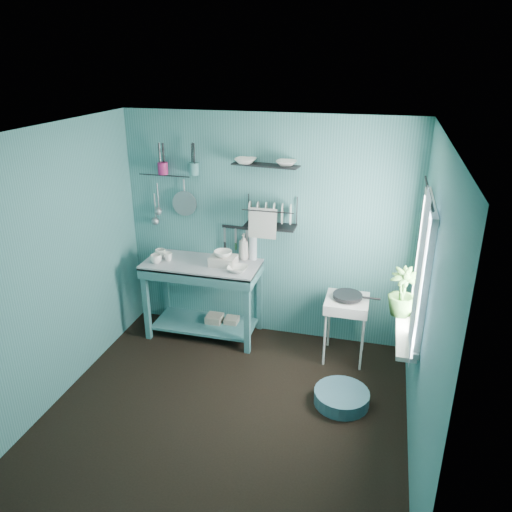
% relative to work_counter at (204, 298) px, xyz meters
% --- Properties ---
extents(floor, '(3.20, 3.20, 0.00)m').
position_rel_work_counter_xyz_m(floor, '(0.67, -1.24, -0.45)').
color(floor, black).
rests_on(floor, ground).
extents(ceiling, '(3.20, 3.20, 0.00)m').
position_rel_work_counter_xyz_m(ceiling, '(0.67, -1.24, 2.05)').
color(ceiling, silver).
rests_on(ceiling, ground).
extents(wall_back, '(3.20, 0.00, 3.20)m').
position_rel_work_counter_xyz_m(wall_back, '(0.67, 0.26, 0.80)').
color(wall_back, '#397576').
rests_on(wall_back, ground).
extents(wall_front, '(3.20, 0.00, 3.20)m').
position_rel_work_counter_xyz_m(wall_front, '(0.67, -2.74, 0.80)').
color(wall_front, '#397576').
rests_on(wall_front, ground).
extents(wall_left, '(0.00, 3.00, 3.00)m').
position_rel_work_counter_xyz_m(wall_left, '(-0.93, -1.24, 0.80)').
color(wall_left, '#397576').
rests_on(wall_left, ground).
extents(wall_right, '(0.00, 3.00, 3.00)m').
position_rel_work_counter_xyz_m(wall_right, '(2.27, -1.24, 0.80)').
color(wall_right, '#397576').
rests_on(wall_right, ground).
extents(work_counter, '(1.34, 0.79, 0.90)m').
position_rel_work_counter_xyz_m(work_counter, '(0.00, 0.00, 0.00)').
color(work_counter, '#356D70').
rests_on(work_counter, floor).
extents(mug_left, '(0.12, 0.12, 0.10)m').
position_rel_work_counter_xyz_m(mug_left, '(-0.48, -0.16, 0.50)').
color(mug_left, white).
rests_on(mug_left, work_counter).
extents(mug_mid, '(0.14, 0.14, 0.09)m').
position_rel_work_counter_xyz_m(mug_mid, '(-0.38, -0.06, 0.50)').
color(mug_mid, white).
rests_on(mug_mid, work_counter).
extents(mug_right, '(0.17, 0.17, 0.10)m').
position_rel_work_counter_xyz_m(mug_right, '(-0.50, 0.00, 0.50)').
color(mug_right, white).
rests_on(mug_right, work_counter).
extents(wash_tub, '(0.28, 0.22, 0.10)m').
position_rel_work_counter_xyz_m(wash_tub, '(0.25, -0.02, 0.50)').
color(wash_tub, beige).
rests_on(wash_tub, work_counter).
extents(tub_bowl, '(0.20, 0.19, 0.06)m').
position_rel_work_counter_xyz_m(tub_bowl, '(0.25, -0.02, 0.58)').
color(tub_bowl, white).
rests_on(tub_bowl, wash_tub).
extents(soap_bottle, '(0.12, 0.12, 0.30)m').
position_rel_work_counter_xyz_m(soap_bottle, '(0.42, 0.20, 0.60)').
color(soap_bottle, beige).
rests_on(soap_bottle, work_counter).
extents(water_bottle, '(0.09, 0.09, 0.28)m').
position_rel_work_counter_xyz_m(water_bottle, '(0.52, 0.22, 0.59)').
color(water_bottle, silver).
rests_on(water_bottle, work_counter).
extents(counter_bowl, '(0.22, 0.22, 0.05)m').
position_rel_work_counter_xyz_m(counter_bowl, '(0.45, -0.15, 0.48)').
color(counter_bowl, white).
rests_on(counter_bowl, work_counter).
extents(hotplate_stand, '(0.44, 0.44, 0.70)m').
position_rel_work_counter_xyz_m(hotplate_stand, '(1.61, -0.10, -0.10)').
color(hotplate_stand, silver).
rests_on(hotplate_stand, floor).
extents(frying_pan, '(0.30, 0.30, 0.03)m').
position_rel_work_counter_xyz_m(frying_pan, '(1.61, -0.10, 0.29)').
color(frying_pan, black).
rests_on(frying_pan, hotplate_stand).
extents(knife_strip, '(0.32, 0.04, 0.03)m').
position_rel_work_counter_xyz_m(knife_strip, '(0.32, 0.23, 0.81)').
color(knife_strip, black).
rests_on(knife_strip, wall_back).
extents(dish_rack, '(0.58, 0.33, 0.32)m').
position_rel_work_counter_xyz_m(dish_rack, '(0.73, 0.13, 1.04)').
color(dish_rack, black).
rests_on(dish_rack, wall_back).
extents(upper_shelf, '(0.72, 0.26, 0.02)m').
position_rel_work_counter_xyz_m(upper_shelf, '(0.67, 0.16, 1.53)').
color(upper_shelf, black).
rests_on(upper_shelf, wall_back).
extents(shelf_bowl_left, '(0.23, 0.23, 0.05)m').
position_rel_work_counter_xyz_m(shelf_bowl_left, '(0.46, 0.16, 1.56)').
color(shelf_bowl_left, white).
rests_on(shelf_bowl_left, upper_shelf).
extents(shelf_bowl_right, '(0.21, 0.21, 0.05)m').
position_rel_work_counter_xyz_m(shelf_bowl_right, '(0.89, 0.16, 1.58)').
color(shelf_bowl_right, white).
rests_on(shelf_bowl_right, upper_shelf).
extents(utensil_cup_magenta, '(0.11, 0.11, 0.13)m').
position_rel_work_counter_xyz_m(utensil_cup_magenta, '(-0.48, 0.18, 1.43)').
color(utensil_cup_magenta, '#9F1D59').
rests_on(utensil_cup_magenta, wall_back).
extents(utensil_cup_teal, '(0.11, 0.11, 0.13)m').
position_rel_work_counter_xyz_m(utensil_cup_teal, '(-0.12, 0.18, 1.45)').
color(utensil_cup_teal, '#397777').
rests_on(utensil_cup_teal, wall_back).
extents(colander, '(0.28, 0.03, 0.28)m').
position_rel_work_counter_xyz_m(colander, '(-0.26, 0.21, 1.04)').
color(colander, '#97999F').
rests_on(colander, wall_back).
extents(ladle_outer, '(0.01, 0.01, 0.30)m').
position_rel_work_counter_xyz_m(ladle_outer, '(-0.59, 0.22, 1.10)').
color(ladle_outer, '#97999F').
rests_on(ladle_outer, wall_back).
extents(ladle_inner, '(0.01, 0.01, 0.30)m').
position_rel_work_counter_xyz_m(ladle_inner, '(-0.63, 0.22, 0.98)').
color(ladle_inner, '#97999F').
rests_on(ladle_inner, wall_back).
extents(hook_rail, '(0.60, 0.01, 0.01)m').
position_rel_work_counter_xyz_m(hook_rail, '(-0.50, 0.23, 1.34)').
color(hook_rail, black).
rests_on(hook_rail, wall_back).
extents(window_glass, '(0.00, 1.10, 1.10)m').
position_rel_work_counter_xyz_m(window_glass, '(2.25, -0.79, 0.95)').
color(window_glass, white).
rests_on(window_glass, wall_right).
extents(windowsill, '(0.16, 0.95, 0.04)m').
position_rel_work_counter_xyz_m(windowsill, '(2.17, -0.79, 0.36)').
color(windowsill, silver).
rests_on(windowsill, wall_right).
extents(curtain, '(0.00, 1.35, 1.35)m').
position_rel_work_counter_xyz_m(curtain, '(2.19, -1.09, 1.00)').
color(curtain, white).
rests_on(curtain, wall_right).
extents(curtain_rod, '(0.02, 1.05, 0.02)m').
position_rel_work_counter_xyz_m(curtain_rod, '(2.21, -0.79, 1.60)').
color(curtain_rod, black).
rests_on(curtain_rod, wall_right).
extents(potted_plant, '(0.27, 0.27, 0.45)m').
position_rel_work_counter_xyz_m(potted_plant, '(2.12, -0.54, 0.60)').
color(potted_plant, '#305D25').
rests_on(potted_plant, windowsill).
extents(storage_tin_large, '(0.18, 0.18, 0.22)m').
position_rel_work_counter_xyz_m(storage_tin_large, '(0.10, 0.05, -0.34)').
color(storage_tin_large, gray).
rests_on(storage_tin_large, floor).
extents(storage_tin_small, '(0.15, 0.15, 0.20)m').
position_rel_work_counter_xyz_m(storage_tin_small, '(0.30, 0.08, -0.35)').
color(storage_tin_small, gray).
rests_on(storage_tin_small, floor).
extents(floor_basin, '(0.51, 0.51, 0.13)m').
position_rel_work_counter_xyz_m(floor_basin, '(1.67, -0.88, -0.39)').
color(floor_basin, '#3E6A7B').
rests_on(floor_basin, floor).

